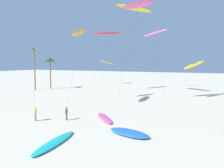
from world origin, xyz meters
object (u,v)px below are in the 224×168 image
at_px(flying_kite_7, 134,8).
at_px(flying_kite_9, 139,5).
at_px(palm_tree_0, 50,62).
at_px(palm_tree_1, 34,54).
at_px(flying_kite_5, 195,65).
at_px(person_mid_field, 35,113).
at_px(person_foreground_walker, 66,113).
at_px(grounded_kite_2, 55,142).
at_px(flying_kite_0, 107,63).
at_px(flying_kite_1, 80,32).
at_px(grounded_kite_1, 105,118).
at_px(flying_kite_10, 109,33).
at_px(grounded_kite_3, 129,133).
at_px(flying_kite_4, 154,33).

height_order(flying_kite_7, flying_kite_9, flying_kite_7).
relative_size(palm_tree_0, palm_tree_1, 0.76).
xyz_separation_m(flying_kite_5, person_mid_field, (-14.85, -26.22, -5.49)).
bearing_deg(person_foreground_walker, flying_kite_7, 95.51).
bearing_deg(grounded_kite_2, person_mid_field, 146.78).
bearing_deg(flying_kite_9, flying_kite_0, 126.72).
bearing_deg(flying_kite_5, flying_kite_1, -133.61).
bearing_deg(grounded_kite_2, palm_tree_0, 132.82).
distance_m(flying_kite_1, grounded_kite_1, 14.72).
xyz_separation_m(flying_kite_10, person_foreground_walker, (7.86, -26.15, -13.03)).
height_order(flying_kite_0, person_mid_field, flying_kite_0).
relative_size(grounded_kite_2, grounded_kite_3, 1.32).
xyz_separation_m(flying_kite_5, flying_kite_10, (-19.68, 1.86, 7.48)).
height_order(palm_tree_0, flying_kite_9, flying_kite_9).
height_order(flying_kite_5, grounded_kite_3, flying_kite_5).
relative_size(flying_kite_5, flying_kite_9, 0.55).
distance_m(flying_kite_10, grounded_kite_2, 37.28).
relative_size(palm_tree_0, flying_kite_1, 0.64).
bearing_deg(flying_kite_0, flying_kite_9, -53.28).
bearing_deg(palm_tree_0, person_foreground_walker, -44.52).
distance_m(palm_tree_1, flying_kite_1, 24.43).
distance_m(palm_tree_1, flying_kite_5, 37.40).
xyz_separation_m(palm_tree_1, flying_kite_9, (29.04, -5.16, 7.24)).
relative_size(flying_kite_1, flying_kite_5, 1.33).
xyz_separation_m(palm_tree_1, flying_kite_1, (21.56, -11.20, 2.51)).
height_order(palm_tree_0, palm_tree_1, palm_tree_1).
bearing_deg(grounded_kite_3, palm_tree_0, 142.46).
distance_m(flying_kite_1, grounded_kite_3, 19.27).
bearing_deg(grounded_kite_3, flying_kite_0, 120.13).
bearing_deg(flying_kite_4, grounded_kite_2, -88.95).
bearing_deg(flying_kite_5, palm_tree_1, -172.33).
relative_size(palm_tree_1, flying_kite_0, 0.92).
relative_size(palm_tree_0, person_foreground_walker, 5.01).
bearing_deg(flying_kite_7, palm_tree_1, -155.42).
distance_m(flying_kite_4, flying_kite_9, 12.46).
height_order(palm_tree_0, person_mid_field, palm_tree_0).
height_order(flying_kite_10, grounded_kite_1, flying_kite_10).
relative_size(flying_kite_1, grounded_kite_1, 2.70).
distance_m(flying_kite_1, flying_kite_9, 10.72).
xyz_separation_m(palm_tree_0, flying_kite_4, (27.08, 2.79, 6.34)).
bearing_deg(palm_tree_0, person_mid_field, -50.65).
relative_size(grounded_kite_1, person_foreground_walker, 2.92).
distance_m(palm_tree_0, flying_kite_4, 27.95).
relative_size(flying_kite_7, grounded_kite_1, 4.51).
xyz_separation_m(palm_tree_1, grounded_kite_2, (29.02, -25.75, -8.89)).
bearing_deg(palm_tree_0, flying_kite_0, 64.16).
bearing_deg(palm_tree_0, grounded_kite_2, -47.18).
relative_size(flying_kite_7, flying_kite_10, 1.44).
relative_size(palm_tree_0, person_mid_field, 4.74).
bearing_deg(flying_kite_0, grounded_kite_1, -62.78).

